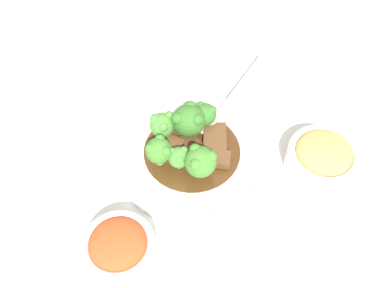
% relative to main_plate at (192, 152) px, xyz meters
% --- Properties ---
extents(ground_plane, '(4.00, 4.00, 0.00)m').
position_rel_main_plate_xyz_m(ground_plane, '(0.00, 0.00, -0.01)').
color(ground_plane, silver).
extents(main_plate, '(0.26, 0.26, 0.02)m').
position_rel_main_plate_xyz_m(main_plate, '(0.00, 0.00, 0.00)').
color(main_plate, white).
rests_on(main_plate, ground_plane).
extents(beef_strip_0, '(0.05, 0.05, 0.01)m').
position_rel_main_plate_xyz_m(beef_strip_0, '(-0.02, 0.03, 0.01)').
color(beef_strip_0, brown).
rests_on(beef_strip_0, main_plate).
extents(beef_strip_1, '(0.04, 0.06, 0.01)m').
position_rel_main_plate_xyz_m(beef_strip_1, '(0.00, -0.00, 0.01)').
color(beef_strip_1, '#56331E').
rests_on(beef_strip_1, main_plate).
extents(beef_strip_2, '(0.07, 0.08, 0.01)m').
position_rel_main_plate_xyz_m(beef_strip_2, '(0.04, -0.02, 0.02)').
color(beef_strip_2, brown).
rests_on(beef_strip_2, main_plate).
extents(beef_strip_3, '(0.06, 0.06, 0.01)m').
position_rel_main_plate_xyz_m(beef_strip_3, '(0.01, -0.04, 0.02)').
color(beef_strip_3, brown).
rests_on(beef_strip_3, main_plate).
extents(broccoli_floret_0, '(0.03, 0.03, 0.04)m').
position_rel_main_plate_xyz_m(broccoli_floret_0, '(-0.04, -0.01, 0.03)').
color(broccoli_floret_0, '#8EB756').
rests_on(broccoli_floret_0, main_plate).
extents(broccoli_floret_1, '(0.05, 0.05, 0.06)m').
position_rel_main_plate_xyz_m(broccoli_floret_1, '(0.02, 0.03, 0.04)').
color(broccoli_floret_1, '#7FA84C').
rests_on(broccoli_floret_1, main_plate).
extents(broccoli_floret_2, '(0.05, 0.05, 0.06)m').
position_rel_main_plate_xyz_m(broccoli_floret_2, '(-0.02, -0.04, 0.04)').
color(broccoli_floret_2, '#7FA84C').
rests_on(broccoli_floret_2, main_plate).
extents(broccoli_floret_3, '(0.04, 0.04, 0.05)m').
position_rel_main_plate_xyz_m(broccoli_floret_3, '(-0.02, 0.06, 0.03)').
color(broccoli_floret_3, '#7FA84C').
rests_on(broccoli_floret_3, main_plate).
extents(broccoli_floret_4, '(0.04, 0.04, 0.05)m').
position_rel_main_plate_xyz_m(broccoli_floret_4, '(-0.06, 0.02, 0.04)').
color(broccoli_floret_4, '#7FA84C').
rests_on(broccoli_floret_4, main_plate).
extents(broccoli_floret_5, '(0.04, 0.04, 0.05)m').
position_rel_main_plate_xyz_m(broccoli_floret_5, '(0.05, 0.02, 0.04)').
color(broccoli_floret_5, '#8EB756').
rests_on(broccoli_floret_5, main_plate).
extents(serving_spoon, '(0.23, 0.09, 0.01)m').
position_rel_main_plate_xyz_m(serving_spoon, '(0.08, 0.02, 0.02)').
color(serving_spoon, '#B7B7BC').
rests_on(serving_spoon, main_plate).
extents(side_bowl_kimchi, '(0.10, 0.10, 0.06)m').
position_rel_main_plate_xyz_m(side_bowl_kimchi, '(-0.19, -0.07, 0.02)').
color(side_bowl_kimchi, white).
rests_on(side_bowl_kimchi, ground_plane).
extents(side_bowl_appetizer, '(0.12, 0.12, 0.06)m').
position_rel_main_plate_xyz_m(side_bowl_appetizer, '(0.14, -0.16, 0.02)').
color(side_bowl_appetizer, white).
rests_on(side_bowl_appetizer, ground_plane).
extents(sauce_dish, '(0.07, 0.07, 0.01)m').
position_rel_main_plate_xyz_m(sauce_dish, '(-0.06, 0.20, -0.00)').
color(sauce_dish, white).
rests_on(sauce_dish, ground_plane).
extents(paper_napkin, '(0.14, 0.12, 0.01)m').
position_rel_main_plate_xyz_m(paper_napkin, '(0.19, 0.12, -0.01)').
color(paper_napkin, silver).
rests_on(paper_napkin, ground_plane).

